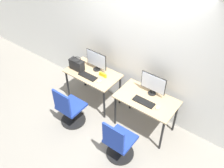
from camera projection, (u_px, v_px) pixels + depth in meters
ground_plane at (108, 122)px, 4.90m from camera, size 20.00×20.00×0.00m
wall_back at (133, 44)px, 4.44m from camera, size 12.00×0.05×2.80m
desk_left at (93, 76)px, 4.95m from camera, size 1.07×0.62×0.73m
monitor_left at (96, 60)px, 4.83m from camera, size 0.47×0.14×0.41m
keyboard_left at (88, 76)px, 4.80m from camera, size 0.39×0.14×0.02m
mouse_left at (99, 81)px, 4.67m from camera, size 0.06×0.09×0.03m
office_chair_left at (70, 110)px, 4.66m from camera, size 0.48×0.48×0.87m
desk_right at (146, 103)px, 4.39m from camera, size 1.07×0.62×0.73m
monitor_right at (153, 84)px, 4.29m from camera, size 0.47×0.14×0.41m
keyboard_right at (144, 102)px, 4.26m from camera, size 0.39×0.14×0.02m
mouse_right at (158, 107)px, 4.15m from camera, size 0.06×0.09×0.03m
office_chair_right at (119, 143)px, 4.08m from camera, size 0.48×0.48×0.87m
handbag at (77, 64)px, 4.91m from camera, size 0.30×0.18×0.25m
placard_left at (103, 75)px, 4.78m from camera, size 0.16×0.03×0.08m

